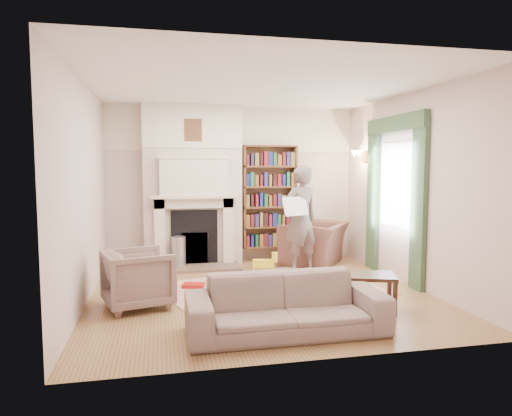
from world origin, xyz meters
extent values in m
plane|color=brown|center=(0.00, 0.00, 0.00)|extent=(4.50, 4.50, 0.00)
plane|color=white|center=(0.00, 0.00, 2.80)|extent=(4.50, 4.50, 0.00)
plane|color=beige|center=(0.00, 2.25, 1.40)|extent=(4.50, 0.00, 4.50)
plane|color=beige|center=(0.00, -2.25, 1.40)|extent=(4.50, 0.00, 4.50)
plane|color=beige|center=(-2.25, 0.00, 1.40)|extent=(0.00, 4.50, 4.50)
plane|color=beige|center=(2.25, 0.00, 1.40)|extent=(0.00, 4.50, 4.50)
cube|color=beige|center=(-0.75, 2.08, 1.40)|extent=(1.70, 0.35, 2.80)
cube|color=silver|center=(-0.75, 1.79, 1.22)|extent=(1.47, 0.24, 0.05)
cube|color=black|center=(-0.75, 1.88, 0.50)|extent=(0.80, 0.06, 0.96)
cube|color=silver|center=(-0.75, 1.81, 1.55)|extent=(1.15, 0.18, 0.62)
cube|color=brown|center=(0.65, 2.12, 1.18)|extent=(1.00, 0.24, 1.85)
cube|color=silver|center=(2.23, 0.40, 1.45)|extent=(0.02, 0.90, 1.30)
cube|color=#2F4A31|center=(2.20, -0.30, 1.20)|extent=(0.07, 0.32, 2.40)
cube|color=#2F4A31|center=(2.20, 1.10, 1.20)|extent=(0.07, 0.32, 2.40)
cube|color=#2F4A31|center=(2.19, 0.40, 2.38)|extent=(0.09, 1.70, 0.24)
cube|color=beige|center=(0.18, 0.11, 0.01)|extent=(3.36, 2.94, 0.01)
imported|color=#542C2E|center=(1.36, 1.64, 0.37)|extent=(1.47, 1.50, 0.73)
imported|color=gray|center=(-1.61, -0.31, 0.36)|extent=(0.97, 0.95, 0.72)
imported|color=gray|center=(-0.06, -1.55, 0.30)|extent=(2.06, 0.81, 0.60)
imported|color=#5E524B|center=(0.91, 1.04, 0.88)|extent=(0.74, 0.61, 1.75)
cube|color=white|center=(0.76, 0.84, 1.11)|extent=(0.46, 0.26, 0.30)
cylinder|color=#ABADB3|center=(-1.03, 1.73, 0.28)|extent=(0.29, 0.29, 0.55)
cube|color=#DFE851|center=(-0.54, 0.14, 0.03)|extent=(0.38, 0.38, 0.03)
cube|color=#A41812|center=(-0.88, 0.43, 0.04)|extent=(0.35, 0.28, 0.05)
cube|color=red|center=(0.26, -0.16, 0.02)|extent=(0.30, 0.28, 0.02)
cube|color=red|center=(0.58, -0.40, 0.02)|extent=(0.25, 0.19, 0.02)
camera|label=1|loc=(-1.33, -6.01, 1.74)|focal=32.00mm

